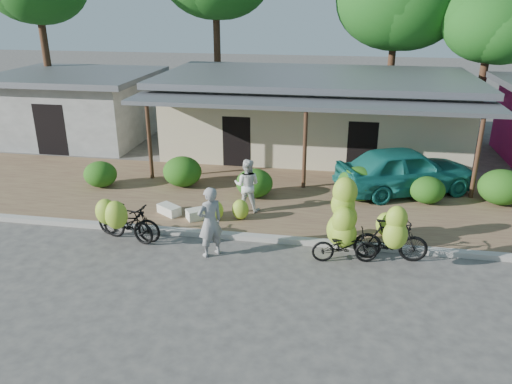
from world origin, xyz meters
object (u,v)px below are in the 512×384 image
tree_near_right (487,21)px  bike_center (344,227)px  teal_van (405,170)px  sack_far (169,210)px  bystander (247,185)px  bike_far_left (123,221)px  sack_near (201,213)px  bike_right (392,238)px  bike_left (128,221)px  vendor (210,222)px

tree_near_right → bike_center: bearing=-114.2°
tree_near_right → bike_center: size_ratio=3.32×
tree_near_right → teal_van: (-3.90, -8.41, -4.43)m
sack_far → bystander: bystander is taller
tree_near_right → bike_far_left: (-11.94, -13.24, -4.77)m
bike_far_left → bystander: (3.05, 2.41, 0.37)m
sack_near → teal_van: teal_van is taller
bike_right → bystander: size_ratio=1.13×
sack_far → bystander: 2.52m
sack_far → bystander: (2.32, 0.71, 0.69)m
bike_right → sack_near: 5.71m
bike_center → bike_right: size_ratio=1.12×
bike_far_left → bystander: 3.90m
tree_near_right → teal_van: size_ratio=1.49×
sack_far → teal_van: bearing=23.3°
bike_center → bike_left: bearing=83.4°
sack_near → sack_far: bearing=173.2°
bike_right → tree_near_right: bearing=-20.2°
tree_near_right → bike_right: tree_near_right is taller
bike_far_left → bystander: size_ratio=1.25×
tree_near_right → vendor: size_ratio=3.67×
bike_left → teal_van: bearing=-50.0°
sack_near → vendor: vendor is taller
bike_center → bystander: 3.76m
bike_center → sack_far: size_ratio=2.81×
bike_right → bystander: bystander is taller
bike_center → tree_near_right: bearing=-32.6°
bike_center → sack_near: 4.53m
bike_center → bike_right: (1.21, -0.16, -0.12)m
bike_left → bike_right: bike_right is taller
sack_near → bystander: (1.27, 0.84, 0.68)m
bike_right → teal_van: (0.79, 4.88, 0.20)m
vendor → bystander: (0.43, 2.84, -0.00)m
bike_far_left → vendor: vendor is taller
bike_right → vendor: (-4.62, -0.38, 0.24)m
bike_far_left → sack_far: bike_far_left is taller
tree_near_right → bystander: 14.69m
sack_near → vendor: (0.84, -2.00, 0.69)m
bike_center → sack_far: 5.56m
tree_near_right → sack_near: tree_near_right is taller
tree_near_right → bike_far_left: size_ratio=3.37×
bike_right → sack_far: size_ratio=2.51×
bike_center → bike_right: 1.23m
vendor → teal_van: size_ratio=0.41×
tree_near_right → bike_far_left: tree_near_right is taller
sack_near → teal_van: bearing=27.6°
bike_right → teal_van: 4.95m
bike_left → teal_van: size_ratio=0.39×
tree_near_right → sack_near: 16.28m
bike_right → bike_left: bearing=89.4°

